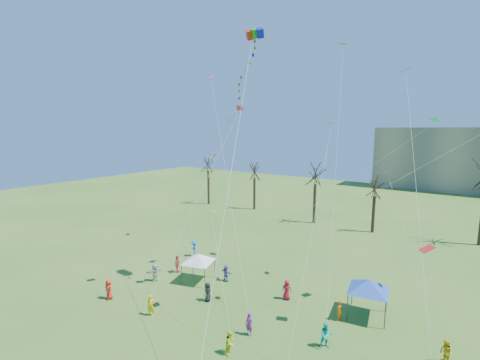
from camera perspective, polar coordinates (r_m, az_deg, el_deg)
The scene contains 6 objects.
bare_tree_row at distance 51.52m, azimuth 21.83°, elevation -0.38°, with size 69.33×8.34×11.64m.
big_box_kite at distance 28.48m, azimuth 0.86°, elevation 16.32°, with size 3.67×7.52×24.53m.
canopy_tent_white at distance 33.21m, azimuth -7.13°, elevation -13.05°, with size 3.55×3.55×2.78m.
canopy_tent_blue at distance 29.04m, azimuth 21.10°, elevation -16.38°, with size 4.04×4.04×3.06m.
festival_crowd at distance 28.47m, azimuth 0.38°, elevation -20.21°, with size 26.44×14.10×1.84m.
small_kites_aloft at distance 28.38m, azimuth 10.55°, elevation 6.69°, with size 30.16×16.83×32.21m.
Camera 1 is at (12.77, -14.44, 14.62)m, focal length 25.00 mm.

